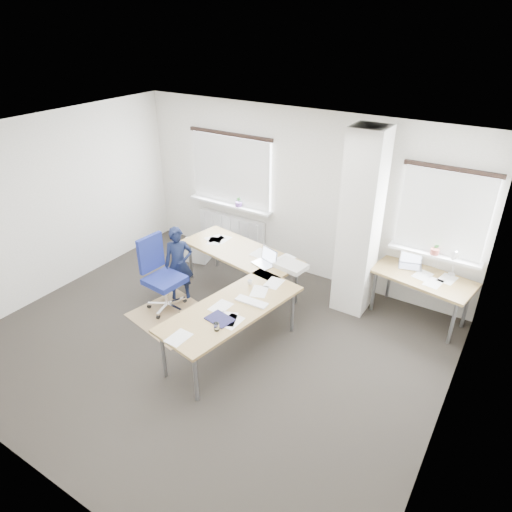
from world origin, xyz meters
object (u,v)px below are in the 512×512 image
Objects in this scene: desk_main at (240,279)px; task_chair at (164,290)px; desk_side at (423,279)px; person at (179,264)px.

desk_main is 2.54× the size of task_chair.
desk_side is 1.28× the size of task_chair.
task_chair is (-1.14, -0.38, -0.37)m from desk_main.
person is at bearing -146.84° from desk_side.
person is (0.01, 0.37, 0.28)m from task_chair.
desk_side is (2.22, 1.43, -0.01)m from desk_main.
person is (-3.36, -1.45, -0.08)m from desk_side.
desk_main is at bearing -137.30° from desk_side.
person reaches higher than task_chair.
desk_side is 1.23× the size of person.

